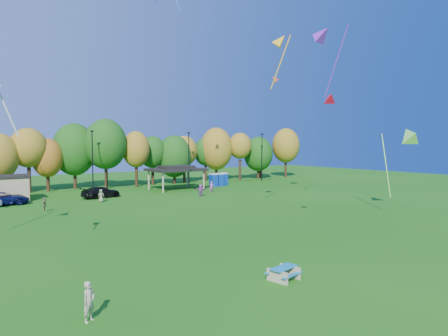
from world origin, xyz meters
TOP-DOWN VIEW (x-y plane):
  - ground at (0.00, 0.00)m, footprint 160.00×160.00m
  - tree_line at (-1.03, 45.51)m, footprint 93.57×10.55m
  - lamp_posts at (2.00, 40.00)m, footprint 64.50×0.25m
  - utility_building at (-10.00, 38.00)m, footprint 6.30×4.30m
  - pavilion at (14.00, 37.00)m, footprint 8.20×6.20m
  - porta_potties at (22.63, 37.82)m, footprint 3.75×1.89m
  - picnic_table at (-0.86, -2.93)m, footprint 1.85×1.63m
  - kite_flyer at (-10.78, -2.06)m, footprint 0.72×0.66m
  - car_c at (-10.01, 34.76)m, footprint 5.71×2.99m
  - car_d at (1.39, 34.50)m, footprint 5.49×3.08m
  - far_person_0 at (16.45, 30.66)m, footprint 0.69×0.52m
  - far_person_1 at (13.03, 28.13)m, footprint 1.21×1.69m
  - far_person_4 at (0.14, 30.57)m, footprint 0.93×0.86m
  - far_person_5 at (-7.00, 27.01)m, footprint 0.79×0.98m
  - kite_3 at (20.36, 13.40)m, footprint 2.44×5.25m
  - kite_4 at (8.76, 2.29)m, footprint 1.57×1.64m
  - kite_6 at (10.40, 9.58)m, footprint 2.72×2.85m
  - kite_7 at (23.65, 4.66)m, footprint 3.37×4.51m
  - kite_14 at (23.82, 25.37)m, footprint 1.68×1.57m

SIDE VIEW (x-z plane):
  - ground at x=0.00m, z-range 0.00..0.00m
  - picnic_table at x=-0.86m, z-range 0.06..0.76m
  - car_d at x=1.39m, z-range 0.00..1.50m
  - car_c at x=-10.01m, z-range 0.00..1.53m
  - far_person_5 at x=-7.00m, z-range 0.00..1.55m
  - far_person_4 at x=0.14m, z-range 0.00..1.59m
  - kite_flyer at x=-10.78m, z-range 0.00..1.66m
  - far_person_0 at x=16.45m, z-range 0.00..1.71m
  - far_person_1 at x=13.03m, z-range 0.00..1.76m
  - porta_potties at x=22.63m, z-range 0.01..2.19m
  - utility_building at x=-10.00m, z-range 0.01..3.26m
  - pavilion at x=14.00m, z-range 1.34..5.11m
  - lamp_posts at x=2.00m, z-range 0.36..9.45m
  - tree_line at x=-1.03m, z-range 0.34..11.49m
  - kite_7 at x=23.65m, z-range 4.20..12.00m
  - kite_4 at x=8.76m, z-range 10.04..11.37m
  - kite_14 at x=23.82m, z-range 15.82..17.15m
  - kite_6 at x=10.40m, z-range 13.92..19.38m
  - kite_3 at x=20.36m, z-range 15.29..24.01m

